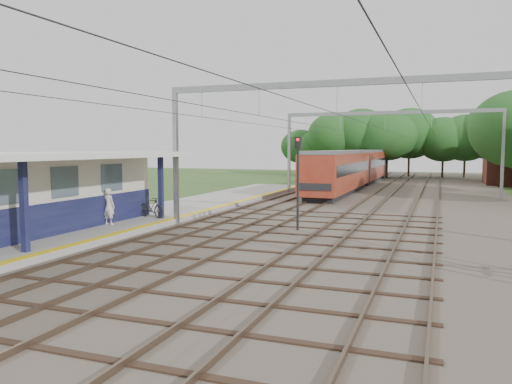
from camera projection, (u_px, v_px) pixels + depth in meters
The scene contains 11 objects.
ground at pixel (21, 350), 9.82m from camera, with size 160.00×160.00×0.00m, color #2D4C1E.
ballast_bed at pixel (387, 202), 36.43m from camera, with size 18.00×90.00×0.10m, color #473D33.
platform at pixel (124, 223), 25.49m from camera, with size 5.00×52.00×0.35m, color gray.
yellow_stripe at pixel (162, 221), 24.69m from camera, with size 0.45×52.00×0.01m, color yellow.
rail_tracks at pixel (353, 199), 37.29m from camera, with size 11.80×88.00×0.15m.
catenary_system at pixel (372, 124), 31.75m from camera, with size 17.22×88.00×7.00m.
tree_band at pixel (410, 140), 61.36m from camera, with size 31.72×30.88×8.82m.
person at pixel (109, 206), 23.60m from camera, with size 0.64×0.42×1.75m, color beige.
bicycle at pixel (151, 207), 26.00m from camera, with size 0.53×1.87×1.12m, color black.
train at pixel (356, 167), 50.38m from camera, with size 2.78×34.66×3.67m.
signal_post at pixel (298, 172), 23.35m from camera, with size 0.31×0.27×4.49m.
Camera 1 is at (7.66, -7.29, 3.97)m, focal length 35.00 mm.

